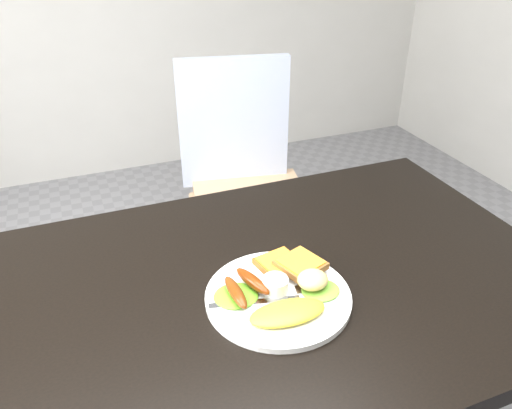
{
  "coord_description": "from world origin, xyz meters",
  "views": [
    {
      "loc": [
        -0.36,
        -0.75,
        1.41
      ],
      "look_at": [
        -0.04,
        0.06,
        0.9
      ],
      "focal_mm": 35.0,
      "sensor_mm": 36.0,
      "label": 1
    }
  ],
  "objects_px": {
    "dining_table": "(283,283)",
    "plate": "(278,297)",
    "dining_chair": "(252,203)",
    "person": "(132,225)"
  },
  "relations": [
    {
      "from": "dining_table",
      "to": "plate",
      "type": "bearing_deg",
      "value": -121.93
    },
    {
      "from": "dining_table",
      "to": "dining_chair",
      "type": "relative_size",
      "value": 2.8
    },
    {
      "from": "dining_chair",
      "to": "person",
      "type": "distance_m",
      "value": 0.64
    },
    {
      "from": "dining_table",
      "to": "plate",
      "type": "xyz_separation_m",
      "value": [
        -0.04,
        -0.06,
        0.03
      ]
    },
    {
      "from": "person",
      "to": "plate",
      "type": "height_order",
      "value": "person"
    },
    {
      "from": "plate",
      "to": "dining_chair",
      "type": "bearing_deg",
      "value": 72.48
    },
    {
      "from": "dining_table",
      "to": "plate",
      "type": "distance_m",
      "value": 0.08
    },
    {
      "from": "dining_chair",
      "to": "plate",
      "type": "relative_size",
      "value": 1.49
    },
    {
      "from": "dining_chair",
      "to": "person",
      "type": "height_order",
      "value": "person"
    },
    {
      "from": "person",
      "to": "dining_chair",
      "type": "bearing_deg",
      "value": -161.43
    }
  ]
}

